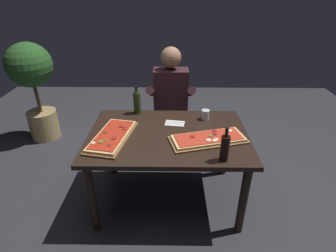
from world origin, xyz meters
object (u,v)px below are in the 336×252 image
Objects in this scene: seated_diner at (171,101)px; dining_table at (168,143)px; oil_bottle_amber at (137,102)px; diner_chair at (171,116)px; wine_bottle_dark at (225,148)px; potted_plant_corner at (33,81)px; pizza_rectangular_left at (112,136)px; pizza_rectangular_front at (208,139)px; tumbler_near_camera at (205,115)px.

dining_table is at bearing -91.70° from seated_diner.
diner_chair is (0.34, 0.44, -0.37)m from oil_bottle_amber.
oil_bottle_amber is (-0.74, 0.81, 0.01)m from wine_bottle_dark.
seated_diner reaches higher than dining_table.
dining_table is at bearing -34.36° from potted_plant_corner.
pizza_rectangular_left is 0.48× the size of seated_diner.
potted_plant_corner is (-1.73, 1.18, 0.17)m from dining_table.
oil_bottle_amber is 0.33× the size of diner_chair.
dining_table is at bearing -91.46° from diner_chair.
oil_bottle_amber reaches higher than dining_table.
seated_diner is 1.81m from potted_plant_corner.
wine_bottle_dark is (0.08, -0.27, 0.09)m from pizza_rectangular_front.
seated_diner is (-0.40, 1.12, -0.11)m from wine_bottle_dark.
tumbler_near_camera is (0.02, 0.41, 0.03)m from pizza_rectangular_front.
oil_bottle_amber is (-0.32, 0.42, 0.21)m from dining_table.
diner_chair is at bearing 120.80° from tumbler_near_camera.
oil_bottle_amber is at bearing 140.74° from pizza_rectangular_front.
seated_diner is at bearing 110.52° from pizza_rectangular_front.
pizza_rectangular_front is (0.34, -0.12, 0.12)m from dining_table.
oil_bottle_amber is at bearing 126.96° from dining_table.
pizza_rectangular_left is 0.96m from seated_diner.
pizza_rectangular_left is at bearing -169.89° from dining_table.
diner_chair is at bearing 108.17° from pizza_rectangular_front.
dining_table is 2.05× the size of pizza_rectangular_front.
seated_diner is (0.34, 0.32, -0.11)m from oil_bottle_amber.
potted_plant_corner is at bearing 169.45° from diner_chair.
diner_chair is 0.65× the size of seated_diner.
tumbler_near_camera is (0.68, -0.13, -0.07)m from oil_bottle_amber.
pizza_rectangular_left reaches higher than dining_table.
pizza_rectangular_front is at bearing -39.26° from oil_bottle_amber.
oil_bottle_amber is 3.05× the size of tumbler_near_camera.
potted_plant_corner is (-1.41, 0.76, -0.04)m from oil_bottle_amber.
seated_diner reaches higher than diner_chair.
pizza_rectangular_front is at bearing -18.96° from dining_table.
seated_diner is at bearing 43.07° from oil_bottle_amber.
tumbler_near_camera is 0.56m from seated_diner.
wine_bottle_dark is 1.09m from oil_bottle_amber.
tumbler_near_camera is at bearing 87.44° from pizza_rectangular_front.
seated_diner is 1.02× the size of potted_plant_corner.
pizza_rectangular_left is (-0.82, 0.03, -0.00)m from pizza_rectangular_front.
oil_bottle_amber is at bearing 72.58° from pizza_rectangular_left.
wine_bottle_dark is at bearing -47.67° from oil_bottle_amber.
potted_plant_corner is at bearing 165.70° from seated_diner.
dining_table is 0.74m from seated_diner.
pizza_rectangular_left is at bearing -121.17° from seated_diner.
diner_chair is (0.02, 0.86, -0.16)m from dining_table.
pizza_rectangular_front is at bearing -92.56° from tumbler_near_camera.
pizza_rectangular_left is 1.10m from diner_chair.
wine_bottle_dark is at bearing -42.75° from dining_table.
seated_diner reaches higher than potted_plant_corner.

